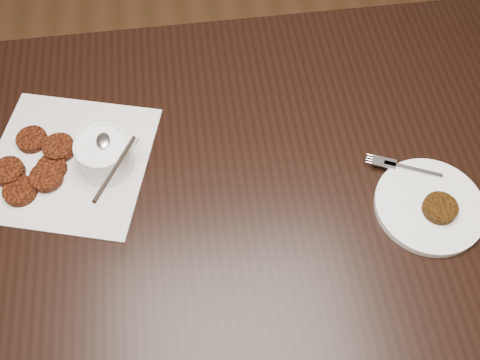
% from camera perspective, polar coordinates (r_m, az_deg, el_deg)
% --- Properties ---
extents(floor, '(4.00, 4.00, 0.00)m').
position_cam_1_polar(floor, '(1.65, 0.24, -18.09)').
color(floor, brown).
rests_on(floor, ground).
extents(table, '(1.34, 0.86, 0.75)m').
position_cam_1_polar(table, '(1.35, 1.13, -7.83)').
color(table, black).
rests_on(table, floor).
extents(napkin, '(0.37, 0.37, 0.00)m').
position_cam_1_polar(napkin, '(1.08, -18.00, 1.88)').
color(napkin, silver).
rests_on(napkin, table).
extents(sauce_ramekin, '(0.18, 0.18, 0.14)m').
position_cam_1_polar(sauce_ramekin, '(0.99, -14.83, 3.78)').
color(sauce_ramekin, white).
rests_on(sauce_ramekin, napkin).
extents(patty_cluster, '(0.26, 0.26, 0.02)m').
position_cam_1_polar(patty_cluster, '(1.08, -20.98, 1.29)').
color(patty_cluster, '#67260D').
rests_on(patty_cluster, napkin).
extents(plate_with_patty, '(0.26, 0.26, 0.03)m').
position_cam_1_polar(plate_with_patty, '(1.03, 19.91, -2.45)').
color(plate_with_patty, white).
rests_on(plate_with_patty, table).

